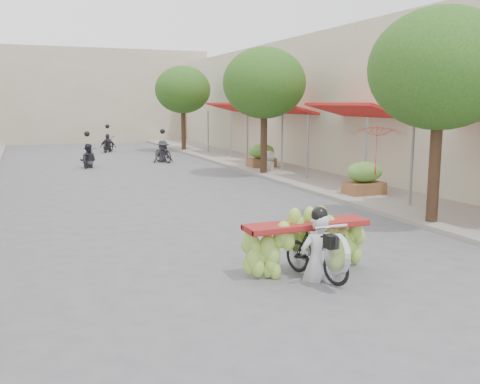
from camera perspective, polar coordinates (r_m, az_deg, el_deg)
name	(u,v)px	position (r m, az deg, el deg)	size (l,w,h in m)	color
ground	(326,318)	(7.86, 9.16, -13.13)	(120.00, 120.00, 0.00)	#5C5C62
sidewalk_right	(287,170)	(23.96, 5.02, 2.40)	(4.00, 60.00, 0.12)	gray
shophouse_row_right	(396,103)	(25.63, 16.29, 9.11)	(9.77, 40.00, 6.00)	beige
far_building	(74,96)	(44.35, -17.31, 9.72)	(20.00, 6.00, 7.00)	#B5A68F
street_tree_near	(440,69)	(13.75, 20.59, 12.14)	(3.40, 3.40, 5.25)	#3A2719
street_tree_mid	(264,83)	(22.20, 2.60, 11.50)	(3.40, 3.40, 5.25)	#3A2719
street_tree_far	(183,90)	(33.48, -6.12, 10.78)	(3.40, 3.40, 5.25)	#3A2719
produce_crate_mid	(364,176)	(17.51, 13.12, 1.72)	(1.20, 0.88, 1.16)	brown
produce_crate_far	(261,154)	(24.45, 2.30, 4.11)	(1.20, 0.88, 1.16)	brown
banana_motorbike	(312,236)	(9.38, 7.74, -4.69)	(2.29, 1.78, 2.16)	black
market_umbrella	(378,124)	(16.72, 14.50, 7.00)	(2.08, 2.08, 1.53)	red
pedestrian	(270,151)	(23.31, 3.18, 4.43)	(0.94, 0.90, 1.66)	silver
bg_motorbike_a	(88,152)	(25.99, -15.94, 4.15)	(1.08, 1.69, 1.95)	black
bg_motorbike_b	(163,146)	(27.49, -8.24, 4.91)	(1.16, 1.73, 1.95)	black
bg_motorbike_c	(108,140)	(33.90, -13.92, 5.46)	(1.32, 1.84, 1.95)	black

